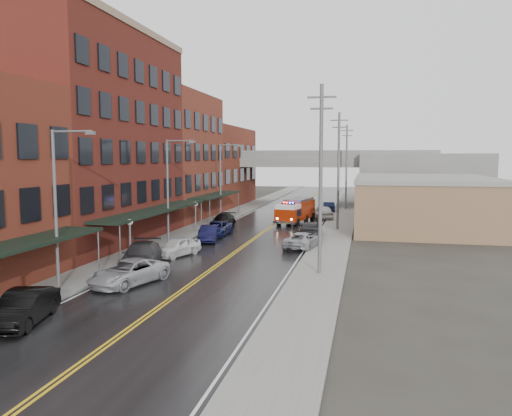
# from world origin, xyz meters

# --- Properties ---
(ground) EXTENTS (220.00, 220.00, 0.00)m
(ground) POSITION_xyz_m (0.00, 0.00, 0.00)
(ground) COLOR #2D2B26
(ground) RESTS_ON ground
(road) EXTENTS (11.00, 160.00, 0.02)m
(road) POSITION_xyz_m (0.00, 30.00, 0.01)
(road) COLOR black
(road) RESTS_ON ground
(sidewalk_left) EXTENTS (3.00, 160.00, 0.15)m
(sidewalk_left) POSITION_xyz_m (-7.30, 30.00, 0.07)
(sidewalk_left) COLOR slate
(sidewalk_left) RESTS_ON ground
(sidewalk_right) EXTENTS (3.00, 160.00, 0.15)m
(sidewalk_right) POSITION_xyz_m (7.30, 30.00, 0.07)
(sidewalk_right) COLOR slate
(sidewalk_right) RESTS_ON ground
(curb_left) EXTENTS (0.30, 160.00, 0.15)m
(curb_left) POSITION_xyz_m (-5.65, 30.00, 0.07)
(curb_left) COLOR gray
(curb_left) RESTS_ON ground
(curb_right) EXTENTS (0.30, 160.00, 0.15)m
(curb_right) POSITION_xyz_m (5.65, 30.00, 0.07)
(curb_right) COLOR gray
(curb_right) RESTS_ON ground
(brick_building_b) EXTENTS (9.00, 20.00, 18.00)m
(brick_building_b) POSITION_xyz_m (-13.30, 23.00, 9.00)
(brick_building_b) COLOR #521B15
(brick_building_b) RESTS_ON ground
(brick_building_c) EXTENTS (9.00, 15.00, 15.00)m
(brick_building_c) POSITION_xyz_m (-13.30, 40.50, 7.50)
(brick_building_c) COLOR maroon
(brick_building_c) RESTS_ON ground
(brick_building_far) EXTENTS (9.00, 20.00, 12.00)m
(brick_building_far) POSITION_xyz_m (-13.30, 58.00, 6.00)
(brick_building_far) COLOR maroon
(brick_building_far) RESTS_ON ground
(tan_building) EXTENTS (14.00, 22.00, 5.00)m
(tan_building) POSITION_xyz_m (16.00, 40.00, 2.50)
(tan_building) COLOR #8E6C4C
(tan_building) RESTS_ON ground
(right_far_block) EXTENTS (18.00, 30.00, 8.00)m
(right_far_block) POSITION_xyz_m (18.00, 70.00, 4.00)
(right_far_block) COLOR slate
(right_far_block) RESTS_ON ground
(awning_1) EXTENTS (2.60, 18.00, 3.09)m
(awning_1) POSITION_xyz_m (-7.49, 23.00, 2.99)
(awning_1) COLOR black
(awning_1) RESTS_ON ground
(awning_2) EXTENTS (2.60, 13.00, 3.09)m
(awning_2) POSITION_xyz_m (-7.49, 40.50, 2.99)
(awning_2) COLOR black
(awning_2) RESTS_ON ground
(globe_lamp_1) EXTENTS (0.44, 0.44, 3.12)m
(globe_lamp_1) POSITION_xyz_m (-6.40, 16.00, 2.31)
(globe_lamp_1) COLOR #59595B
(globe_lamp_1) RESTS_ON ground
(globe_lamp_2) EXTENTS (0.44, 0.44, 3.12)m
(globe_lamp_2) POSITION_xyz_m (-6.40, 30.00, 2.31)
(globe_lamp_2) COLOR #59595B
(globe_lamp_2) RESTS_ON ground
(street_lamp_0) EXTENTS (2.64, 0.22, 9.00)m
(street_lamp_0) POSITION_xyz_m (-6.55, 8.00, 5.19)
(street_lamp_0) COLOR #59595B
(street_lamp_0) RESTS_ON ground
(street_lamp_1) EXTENTS (2.64, 0.22, 9.00)m
(street_lamp_1) POSITION_xyz_m (-6.55, 24.00, 5.19)
(street_lamp_1) COLOR #59595B
(street_lamp_1) RESTS_ON ground
(street_lamp_2) EXTENTS (2.64, 0.22, 9.00)m
(street_lamp_2) POSITION_xyz_m (-6.55, 40.00, 5.19)
(street_lamp_2) COLOR #59595B
(street_lamp_2) RESTS_ON ground
(utility_pole_0) EXTENTS (1.80, 0.24, 12.00)m
(utility_pole_0) POSITION_xyz_m (7.20, 15.00, 6.31)
(utility_pole_0) COLOR #59595B
(utility_pole_0) RESTS_ON ground
(utility_pole_1) EXTENTS (1.80, 0.24, 12.00)m
(utility_pole_1) POSITION_xyz_m (7.20, 35.00, 6.31)
(utility_pole_1) COLOR #59595B
(utility_pole_1) RESTS_ON ground
(utility_pole_2) EXTENTS (1.80, 0.24, 12.00)m
(utility_pole_2) POSITION_xyz_m (7.20, 55.00, 6.31)
(utility_pole_2) COLOR #59595B
(utility_pole_2) RESTS_ON ground
(overpass) EXTENTS (40.00, 10.00, 7.50)m
(overpass) POSITION_xyz_m (0.00, 62.00, 5.99)
(overpass) COLOR slate
(overpass) RESTS_ON ground
(fire_truck) EXTENTS (4.10, 7.85, 2.75)m
(fire_truck) POSITION_xyz_m (2.18, 39.72, 1.49)
(fire_truck) COLOR #922106
(fire_truck) RESTS_ON ground
(parked_car_left_1) EXTENTS (2.65, 4.89, 1.53)m
(parked_car_left_1) POSITION_xyz_m (-4.94, 2.67, 0.77)
(parked_car_left_1) COLOR black
(parked_car_left_1) RESTS_ON ground
(parked_car_left_2) EXTENTS (3.88, 5.73, 1.46)m
(parked_car_left_2) POSITION_xyz_m (-3.60, 10.20, 0.73)
(parked_car_left_2) COLOR #A6A8AE
(parked_car_left_2) RESTS_ON ground
(parked_car_left_3) EXTENTS (3.81, 6.17, 1.67)m
(parked_car_left_3) POSITION_xyz_m (-4.90, 14.61, 0.83)
(parked_car_left_3) COLOR #2B2B2E
(parked_car_left_3) RESTS_ON ground
(parked_car_left_4) EXTENTS (3.04, 4.57, 1.45)m
(parked_car_left_4) POSITION_xyz_m (-3.95, 18.80, 0.72)
(parked_car_left_4) COLOR silver
(parked_car_left_4) RESTS_ON ground
(parked_car_left_5) EXTENTS (2.37, 4.52, 1.42)m
(parked_car_left_5) POSITION_xyz_m (-3.63, 25.63, 0.71)
(parked_car_left_5) COLOR black
(parked_car_left_5) RESTS_ON ground
(parked_car_left_6) EXTENTS (2.32, 5.02, 1.39)m
(parked_car_left_6) POSITION_xyz_m (-3.96, 28.80, 0.70)
(parked_car_left_6) COLOR #121746
(parked_car_left_6) RESTS_ON ground
(parked_car_left_7) EXTENTS (2.09, 4.89, 1.41)m
(parked_car_left_7) POSITION_xyz_m (-5.00, 34.80, 0.70)
(parked_car_left_7) COLOR black
(parked_car_left_7) RESTS_ON ground
(parked_car_right_0) EXTENTS (3.12, 5.20, 1.35)m
(parked_car_right_0) POSITION_xyz_m (5.00, 24.23, 0.68)
(parked_car_right_0) COLOR #A0A2A7
(parked_car_right_0) RESTS_ON ground
(parked_car_right_1) EXTENTS (2.43, 5.30, 1.50)m
(parked_car_right_1) POSITION_xyz_m (4.99, 29.80, 0.75)
(parked_car_right_1) COLOR black
(parked_car_right_1) RESTS_ON ground
(parked_car_right_2) EXTENTS (3.10, 5.26, 1.68)m
(parked_car_right_2) POSITION_xyz_m (4.96, 43.98, 0.84)
(parked_car_right_2) COLOR silver
(parked_car_right_2) RESTS_ON ground
(parked_car_right_3) EXTENTS (2.01, 4.39, 1.40)m
(parked_car_right_3) POSITION_xyz_m (5.00, 52.20, 0.70)
(parked_car_right_3) COLOR black
(parked_car_right_3) RESTS_ON ground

